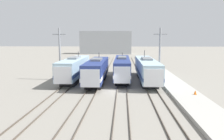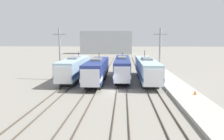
{
  "view_description": "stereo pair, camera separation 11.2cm",
  "coord_description": "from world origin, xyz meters",
  "px_view_note": "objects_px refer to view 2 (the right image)",
  "views": [
    {
      "loc": [
        2.25,
        -30.61,
        7.5
      ],
      "look_at": [
        0.57,
        3.97,
        2.62
      ],
      "focal_mm": 35.0,
      "sensor_mm": 36.0,
      "label": 1
    },
    {
      "loc": [
        2.37,
        -30.6,
        7.5
      ],
      "look_at": [
        0.57,
        3.97,
        2.62
      ],
      "focal_mm": 35.0,
      "sensor_mm": 36.0,
      "label": 2
    }
  ],
  "objects_px": {
    "traffic_cone": "(195,92)",
    "catenary_tower_right": "(160,54)",
    "locomotive_far_left": "(74,68)",
    "locomotive_center_left": "(97,71)",
    "catenary_tower_left": "(60,53)",
    "locomotive_center_right": "(122,68)",
    "locomotive_far_right": "(147,69)"
  },
  "relations": [
    {
      "from": "traffic_cone",
      "to": "catenary_tower_right",
      "type": "bearing_deg",
      "value": 103.49
    },
    {
      "from": "locomotive_far_left",
      "to": "catenary_tower_right",
      "type": "bearing_deg",
      "value": 1.89
    },
    {
      "from": "catenary_tower_right",
      "to": "locomotive_center_left",
      "type": "bearing_deg",
      "value": -166.06
    },
    {
      "from": "catenary_tower_left",
      "to": "locomotive_center_right",
      "type": "bearing_deg",
      "value": 4.43
    },
    {
      "from": "catenary_tower_left",
      "to": "traffic_cone",
      "type": "relative_size",
      "value": 17.21
    },
    {
      "from": "locomotive_center_right",
      "to": "locomotive_far_right",
      "type": "distance_m",
      "value": 4.71
    },
    {
      "from": "locomotive_center_left",
      "to": "catenary_tower_left",
      "type": "distance_m",
      "value": 8.08
    },
    {
      "from": "locomotive_far_left",
      "to": "locomotive_far_right",
      "type": "distance_m",
      "value": 13.13
    },
    {
      "from": "locomotive_far_left",
      "to": "catenary_tower_left",
      "type": "bearing_deg",
      "value": 169.31
    },
    {
      "from": "traffic_cone",
      "to": "locomotive_center_right",
      "type": "bearing_deg",
      "value": 127.37
    },
    {
      "from": "locomotive_center_left",
      "to": "traffic_cone",
      "type": "height_order",
      "value": "locomotive_center_left"
    },
    {
      "from": "locomotive_center_right",
      "to": "catenary_tower_left",
      "type": "relative_size",
      "value": 1.87
    },
    {
      "from": "catenary_tower_left",
      "to": "catenary_tower_right",
      "type": "relative_size",
      "value": 1.0
    },
    {
      "from": "locomotive_center_left",
      "to": "catenary_tower_right",
      "type": "xyz_separation_m",
      "value": [
        11.1,
        2.75,
        2.77
      ]
    },
    {
      "from": "locomotive_far_right",
      "to": "catenary_tower_right",
      "type": "distance_m",
      "value": 3.72
    },
    {
      "from": "locomotive_center_right",
      "to": "catenary_tower_right",
      "type": "relative_size",
      "value": 1.87
    },
    {
      "from": "locomotive_center_left",
      "to": "locomotive_center_right",
      "type": "xyz_separation_m",
      "value": [
        4.38,
        3.64,
        0.03
      ]
    },
    {
      "from": "locomotive_far_left",
      "to": "locomotive_center_left",
      "type": "xyz_separation_m",
      "value": [
        4.38,
        -2.24,
        -0.04
      ]
    },
    {
      "from": "locomotive_center_left",
      "to": "locomotive_center_right",
      "type": "bearing_deg",
      "value": 39.75
    },
    {
      "from": "traffic_cone",
      "to": "locomotive_far_right",
      "type": "bearing_deg",
      "value": 115.54
    },
    {
      "from": "locomotive_center_left",
      "to": "catenary_tower_left",
      "type": "height_order",
      "value": "catenary_tower_left"
    },
    {
      "from": "locomotive_center_left",
      "to": "catenary_tower_right",
      "type": "relative_size",
      "value": 1.7
    },
    {
      "from": "locomotive_far_left",
      "to": "catenary_tower_left",
      "type": "height_order",
      "value": "catenary_tower_left"
    },
    {
      "from": "locomotive_far_right",
      "to": "traffic_cone",
      "type": "xyz_separation_m",
      "value": [
        5.11,
        -10.69,
        -1.49
      ]
    },
    {
      "from": "locomotive_far_left",
      "to": "catenary_tower_right",
      "type": "height_order",
      "value": "catenary_tower_right"
    },
    {
      "from": "locomotive_center_left",
      "to": "catenary_tower_right",
      "type": "height_order",
      "value": "catenary_tower_right"
    },
    {
      "from": "catenary_tower_right",
      "to": "traffic_cone",
      "type": "bearing_deg",
      "value": -76.51
    },
    {
      "from": "catenary_tower_right",
      "to": "locomotive_center_right",
      "type": "bearing_deg",
      "value": 172.48
    },
    {
      "from": "locomotive_far_right",
      "to": "traffic_cone",
      "type": "distance_m",
      "value": 11.94
    },
    {
      "from": "locomotive_center_right",
      "to": "traffic_cone",
      "type": "xyz_separation_m",
      "value": [
        9.48,
        -12.42,
        -1.51
      ]
    },
    {
      "from": "locomotive_far_left",
      "to": "locomotive_center_right",
      "type": "bearing_deg",
      "value": 9.07
    },
    {
      "from": "locomotive_center_left",
      "to": "catenary_tower_left",
      "type": "bearing_deg",
      "value": 158.74
    }
  ]
}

